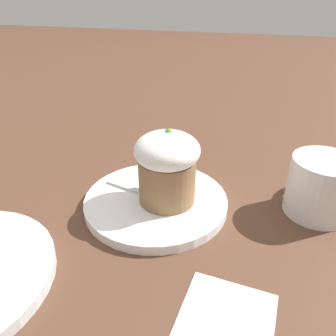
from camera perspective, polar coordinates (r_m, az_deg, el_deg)
ground_plane at (r=0.48m, az=-2.09°, el=-6.53°), size 4.00×4.00×0.00m
dessert_plate at (r=0.48m, az=-2.11°, el=-5.85°), size 0.21×0.21×0.01m
carrot_cake at (r=0.45m, az=0.00°, el=0.64°), size 0.09×0.09×0.11m
spoon at (r=0.47m, az=-1.64°, el=-5.19°), size 0.06×0.13×0.01m
coffee_cup at (r=0.50m, az=25.07°, el=-2.81°), size 0.12×0.09×0.08m
paper_napkin at (r=0.35m, az=9.83°, el=-25.28°), size 0.11×0.10×0.00m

